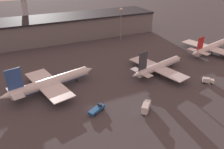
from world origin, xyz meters
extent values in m
plane|color=#423F44|center=(0.00, 0.00, 0.00)|extent=(600.00, 600.00, 0.00)
cube|color=slate|center=(0.00, 92.20, 7.43)|extent=(162.67, 27.08, 14.85)
cube|color=black|center=(0.00, 92.20, 15.45)|extent=(162.67, 29.08, 1.20)
cylinder|color=white|center=(-11.00, 20.71, 4.10)|extent=(35.43, 12.56, 4.32)
cylinder|color=#2D519E|center=(-11.00, 20.71, 3.35)|extent=(33.56, 11.51, 3.67)
cone|color=white|center=(7.47, 25.19, 4.10)|extent=(6.00, 5.21, 4.10)
cone|color=white|center=(-29.67, 16.17, 4.43)|extent=(7.16, 5.10, 3.67)
cube|color=#2D519E|center=(-25.45, 17.19, 10.58)|extent=(5.97, 1.82, 8.64)
cube|color=white|center=(-26.14, 17.03, 4.75)|extent=(6.88, 12.08, 0.24)
cube|color=white|center=(-12.72, 20.29, 3.56)|extent=(16.70, 32.98, 0.36)
cylinder|color=gray|center=(-13.77, 29.15, 2.12)|extent=(5.18, 3.43, 2.37)
cylinder|color=gray|center=(-9.59, 11.93, 2.12)|extent=(5.18, 3.43, 2.37)
cylinder|color=black|center=(1.05, 23.63, 0.97)|extent=(0.50, 0.50, 1.94)
cylinder|color=black|center=(-13.12, 21.97, 0.97)|extent=(0.50, 0.50, 1.94)
cylinder|color=black|center=(-12.31, 18.61, 0.97)|extent=(0.50, 0.50, 1.94)
cylinder|color=silver|center=(42.36, 15.01, 3.54)|extent=(29.59, 10.60, 3.73)
cylinder|color=#333842|center=(42.36, 15.01, 2.89)|extent=(28.02, 9.71, 3.17)
cone|color=silver|center=(57.80, 18.76, 3.54)|extent=(5.18, 4.50, 3.54)
cone|color=silver|center=(26.74, 11.22, 3.82)|extent=(6.18, 4.40, 3.17)
cube|color=#333842|center=(30.31, 12.08, 9.84)|extent=(5.17, 1.62, 8.87)
cube|color=silver|center=(29.73, 11.94, 4.10)|extent=(6.45, 12.52, 0.24)
cube|color=silver|center=(40.93, 14.66, 3.08)|extent=(15.83, 34.28, 0.36)
cylinder|color=gray|center=(39.59, 23.93, 1.80)|extent=(4.47, 2.96, 2.05)
cylinder|color=gray|center=(43.99, 5.82, 1.80)|extent=(4.47, 2.96, 2.05)
cylinder|color=black|center=(52.41, 17.45, 0.84)|extent=(0.50, 0.50, 1.68)
cylinder|color=black|center=(40.57, 16.11, 0.84)|extent=(0.50, 0.50, 1.68)
cylinder|color=black|center=(41.28, 13.21, 0.84)|extent=(0.50, 0.50, 1.68)
cylinder|color=silver|center=(88.83, 23.97, 3.83)|extent=(34.58, 12.09, 4.03)
cylinder|color=silver|center=(88.83, 23.97, 3.12)|extent=(32.75, 11.09, 3.43)
cone|color=silver|center=(70.65, 19.56, 4.13)|extent=(6.68, 4.76, 3.43)
cube|color=red|center=(74.71, 20.54, 9.36)|extent=(5.58, 1.72, 7.04)
cube|color=silver|center=(74.04, 20.38, 4.43)|extent=(6.99, 13.62, 0.24)
cube|color=silver|center=(87.15, 23.57, 3.32)|extent=(17.16, 37.27, 0.36)
cylinder|color=gray|center=(85.77, 33.66, 1.97)|extent=(4.83, 3.20, 2.22)
cylinder|color=black|center=(100.60, 26.83, 0.91)|extent=(0.50, 0.50, 1.81)
cylinder|color=black|center=(86.77, 25.13, 0.91)|extent=(0.50, 0.50, 1.81)
cylinder|color=black|center=(87.53, 22.00, 0.91)|extent=(0.50, 0.50, 1.81)
cube|color=#195199|center=(0.85, -2.85, 1.26)|extent=(7.66, 5.73, 1.08)
cube|color=black|center=(2.48, -1.94, 2.20)|extent=(1.44, 1.81, 0.80)
cylinder|color=black|center=(2.49, -0.90, 0.45)|extent=(1.08, 0.97, 0.90)
cylinder|color=black|center=(3.37, -2.47, 0.45)|extent=(1.08, 0.97, 0.90)
cylinder|color=black|center=(-1.66, -3.22, 0.45)|extent=(1.08, 0.97, 0.90)
cylinder|color=black|center=(-0.78, -4.80, 0.45)|extent=(1.08, 0.97, 0.90)
cube|color=#9EA3A8|center=(20.02, -8.39, 1.82)|extent=(3.19, 3.19, 2.21)
cube|color=silver|center=(17.32, -11.10, 2.19)|extent=(4.79, 4.79, 2.95)
cylinder|color=black|center=(19.24, -7.91, 0.45)|extent=(1.06, 1.06, 0.90)
cylinder|color=black|center=(20.51, -9.17, 0.45)|extent=(1.06, 1.06, 0.90)
cylinder|color=black|center=(16.04, -11.12, 0.45)|extent=(1.06, 1.06, 0.90)
cylinder|color=black|center=(17.31, -12.38, 0.45)|extent=(1.06, 1.06, 0.90)
cube|color=white|center=(57.77, -5.55, 1.46)|extent=(2.54, 2.60, 1.51)
cube|color=silver|center=(55.75, -3.79, 1.71)|extent=(3.73, 3.64, 2.01)
cylinder|color=black|center=(58.18, -4.85, 0.44)|extent=(1.02, 0.99, 0.88)
cylinder|color=black|center=(57.12, -6.06, 0.44)|extent=(1.02, 0.99, 0.88)
cylinder|color=black|center=(55.79, -2.76, 0.44)|extent=(1.02, 0.99, 0.88)
cylinder|color=black|center=(54.73, -3.98, 0.44)|extent=(1.02, 0.99, 0.88)
cylinder|color=slate|center=(46.73, 66.99, 11.04)|extent=(0.70, 0.70, 22.09)
sphere|color=beige|center=(46.73, 66.99, 22.69)|extent=(1.80, 1.80, 1.80)
cylinder|color=#99999E|center=(-9.44, 130.37, 20.29)|extent=(4.40, 4.40, 40.58)
camera|label=1|loc=(-22.41, -66.42, 51.21)|focal=35.00mm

